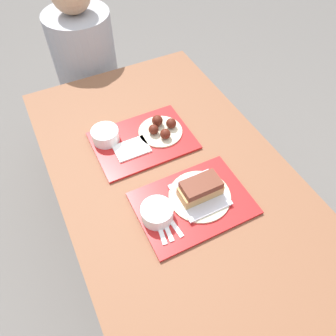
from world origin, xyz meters
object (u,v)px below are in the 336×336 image
at_px(bowl_coleslaw_near, 157,212).
at_px(person_seated_across, 84,54).
at_px(wings_plate_far, 161,129).
at_px(bowl_coleslaw_far, 105,135).
at_px(tray_far, 143,141).
at_px(tray_near, 192,204).
at_px(brisket_sandwich_plate, 200,192).

distance_m(bowl_coleslaw_near, person_seated_across, 1.15).
xyz_separation_m(bowl_coleslaw_near, wings_plate_far, (0.20, 0.38, -0.01)).
xyz_separation_m(bowl_coleslaw_far, person_seated_across, (0.12, 0.70, -0.05)).
height_order(tray_far, bowl_coleslaw_far, bowl_coleslaw_far).
height_order(tray_near, tray_far, same).
height_order(bowl_coleslaw_far, wings_plate_far, wings_plate_far).
distance_m(tray_far, bowl_coleslaw_far, 0.16).
relative_size(bowl_coleslaw_far, wings_plate_far, 0.60).
distance_m(brisket_sandwich_plate, wings_plate_far, 0.37).
bearing_deg(person_seated_across, tray_far, -88.16).
xyz_separation_m(brisket_sandwich_plate, bowl_coleslaw_far, (-0.21, 0.44, -0.00)).
xyz_separation_m(tray_near, brisket_sandwich_plate, (0.04, 0.01, 0.04)).
distance_m(bowl_coleslaw_near, wings_plate_far, 0.43).
bearing_deg(bowl_coleslaw_far, bowl_coleslaw_near, -85.56).
xyz_separation_m(tray_near, bowl_coleslaw_near, (-0.14, 0.00, 0.04)).
bearing_deg(tray_near, tray_far, 95.32).
distance_m(tray_near, tray_far, 0.38).
bearing_deg(person_seated_across, tray_near, -87.01).
xyz_separation_m(brisket_sandwich_plate, person_seated_across, (-0.10, 1.14, -0.05)).
relative_size(tray_near, brisket_sandwich_plate, 1.80).
bearing_deg(wings_plate_far, tray_far, -174.52).
bearing_deg(person_seated_across, brisket_sandwich_plate, -85.10).
bearing_deg(brisket_sandwich_plate, tray_far, 101.29).
distance_m(bowl_coleslaw_far, wings_plate_far, 0.24).
distance_m(bowl_coleslaw_near, bowl_coleslaw_far, 0.44).
height_order(bowl_coleslaw_near, person_seated_across, person_seated_across).
xyz_separation_m(tray_far, bowl_coleslaw_far, (-0.14, 0.07, 0.04)).
bearing_deg(person_seated_across, wings_plate_far, -81.29).
relative_size(tray_far, brisket_sandwich_plate, 1.80).
height_order(tray_near, bowl_coleslaw_far, bowl_coleslaw_far).
relative_size(bowl_coleslaw_near, wings_plate_far, 0.60).
bearing_deg(tray_near, brisket_sandwich_plate, 18.58).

